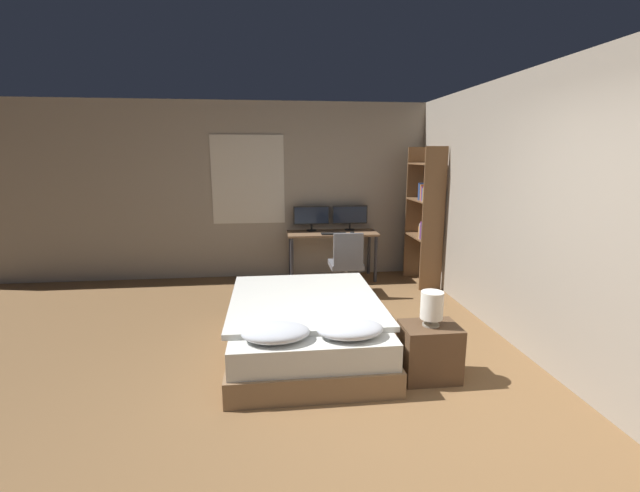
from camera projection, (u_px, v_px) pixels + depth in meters
ground_plane at (368, 436)px, 2.96m from camera, size 20.00×20.00×0.00m
wall_back at (309, 191)px, 6.73m from camera, size 12.00×0.08×2.70m
wall_side_right at (514, 211)px, 4.34m from camera, size 0.06×12.00×2.70m
bed at (306, 326)px, 4.22m from camera, size 1.47×2.00×0.58m
nightstand at (429, 351)px, 3.70m from camera, size 0.48×0.37×0.48m
bedside_lamp at (432, 306)px, 3.61m from camera, size 0.19×0.19×0.30m
desk at (332, 239)px, 6.57m from camera, size 1.37×0.55×0.74m
monitor_left at (311, 216)px, 6.64m from camera, size 0.56×0.16×0.38m
monitor_right at (350, 216)px, 6.71m from camera, size 0.56×0.16×0.38m
keyboard at (334, 234)px, 6.38m from camera, size 0.38×0.13×0.02m
computer_mouse at (352, 233)px, 6.41m from camera, size 0.07×0.05×0.04m
office_chair at (346, 270)px, 5.90m from camera, size 0.52×0.52×0.89m
bookshelf at (426, 211)px, 6.22m from camera, size 0.32×0.76×2.02m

